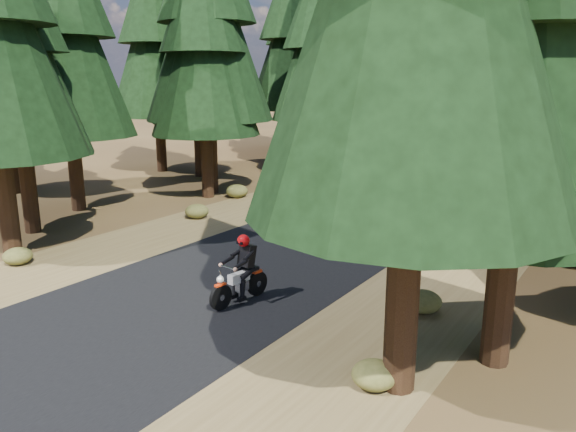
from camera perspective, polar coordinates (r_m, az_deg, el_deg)
name	(u,v)px	position (r m, az deg, el deg)	size (l,w,h in m)	color
ground	(258,266)	(15.45, -3.10, -5.08)	(120.00, 120.00, 0.00)	#432D17
road	(344,226)	(19.50, 5.71, -1.07)	(6.00, 100.00, 0.01)	black
shoulder_l	(240,210)	(21.96, -4.94, 0.64)	(3.20, 100.00, 0.01)	brown
shoulder_r	(479,248)	(17.91, 18.82, -3.13)	(3.20, 100.00, 0.01)	brown
pine_forest	(487,23)	(34.01, 19.53, 17.97)	(34.59, 55.08, 16.32)	black
understory_shrubs	(389,204)	(22.02, 10.27, 1.23)	(16.17, 30.87, 0.66)	#474C1E
rider_lead	(239,281)	(12.86, -4.96, -6.57)	(0.76, 1.82, 1.58)	silver
rider_follow	(348,199)	(21.32, 6.11, 1.75)	(0.66, 1.90, 1.67)	#A21B0A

